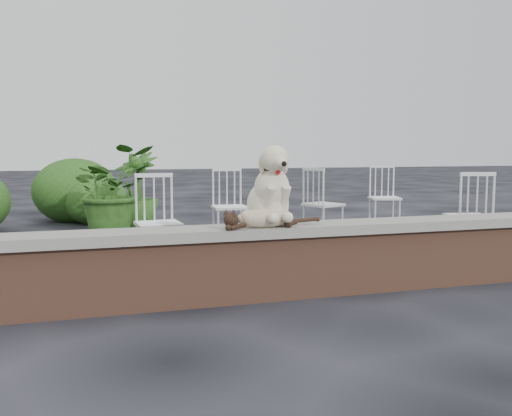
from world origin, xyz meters
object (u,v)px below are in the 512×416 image
object	(u,v)px
cat	(264,217)
chair_a	(158,222)
potted_plant_a	(111,190)
chair_c	(468,215)
dog	(268,185)
chair_d	(385,197)
potted_plant_b	(136,192)
chair_e	(323,203)
chair_b	(230,206)

from	to	relation	value
cat	chair_a	bearing A→B (deg)	108.66
chair_a	potted_plant_a	xyz separation A→B (m)	(-0.30, 2.47, 0.15)
chair_a	chair_c	world-z (taller)	same
dog	chair_d	size ratio (longest dim) A/B	0.68
dog	potted_plant_b	world-z (taller)	dog
cat	chair_e	world-z (taller)	chair_e
chair_e	chair_b	xyz separation A→B (m)	(-1.27, 0.03, 0.00)
chair_c	chair_b	distance (m)	2.82
chair_a	potted_plant_a	size ratio (longest dim) A/B	0.76
dog	chair_b	distance (m)	2.70
dog	potted_plant_a	xyz separation A→B (m)	(-1.00, 3.77, -0.28)
chair_e	potted_plant_b	world-z (taller)	potted_plant_b
chair_c	chair_d	distance (m)	2.36
cat	chair_e	xyz separation A→B (m)	(1.73, 2.76, -0.19)
dog	chair_e	size ratio (longest dim) A/B	0.68
cat	chair_c	distance (m)	2.91
chair_e	dog	bearing A→B (deg)	125.10
potted_plant_a	chair_e	bearing A→B (deg)	-23.65
chair_e	potted_plant_b	distance (m)	2.71
chair_a	chair_c	xyz separation A→B (m)	(3.31, -0.38, 0.00)
chair_a	chair_b	world-z (taller)	same
chair_c	potted_plant_a	size ratio (longest dim) A/B	0.76
chair_e	potted_plant_b	xyz separation A→B (m)	(-2.29, 1.44, 0.10)
chair_c	chair_a	bearing A→B (deg)	7.08
chair_b	potted_plant_a	bearing A→B (deg)	144.44
chair_d	potted_plant_a	distance (m)	3.98
dog	chair_c	bearing A→B (deg)	14.89
potted_plant_b	chair_c	bearing A→B (deg)	-43.91
chair_a	chair_b	distance (m)	1.72
cat	chair_a	size ratio (longest dim) A/B	1.05
dog	chair_d	distance (m)	4.41
chair_a	potted_plant_b	distance (m)	2.75
chair_d	potted_plant_a	size ratio (longest dim) A/B	0.76
cat	chair_d	distance (m)	4.56
chair_a	dog	bearing A→B (deg)	-65.38
chair_e	potted_plant_a	size ratio (longest dim) A/B	0.76
chair_e	potted_plant_a	distance (m)	2.90
chair_a	chair_c	bearing A→B (deg)	-10.16
chair_d	chair_c	bearing A→B (deg)	-81.92
cat	potted_plant_a	world-z (taller)	potted_plant_a
chair_c	potted_plant_b	size ratio (longest dim) A/B	0.82
chair_c	potted_plant_b	xyz separation A→B (m)	(-3.26, 3.14, 0.10)
chair_d	potted_plant_a	world-z (taller)	potted_plant_a
potted_plant_a	potted_plant_b	size ratio (longest dim) A/B	1.08
chair_d	potted_plant_a	bearing A→B (deg)	-171.41
chair_e	chair_d	xyz separation A→B (m)	(1.29, 0.64, 0.00)
chair_c	chair_d	xyz separation A→B (m)	(0.33, 2.34, 0.00)
chair_b	chair_d	world-z (taller)	same
chair_c	potted_plant_b	world-z (taller)	potted_plant_b
chair_b	potted_plant_b	world-z (taller)	potted_plant_b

